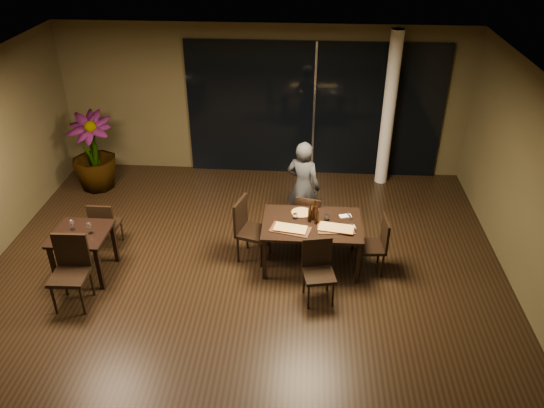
{
  "coord_description": "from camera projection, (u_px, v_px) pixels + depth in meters",
  "views": [
    {
      "loc": [
        0.87,
        -5.96,
        5.09
      ],
      "look_at": [
        0.39,
        0.81,
        1.05
      ],
      "focal_mm": 35.0,
      "sensor_mm": 36.0,
      "label": 1
    }
  ],
  "objects": [
    {
      "name": "window_panel",
      "position": [
        314.0,
        110.0,
        10.41
      ],
      "size": [
        5.0,
        0.06,
        2.7
      ],
      "primitive_type": "cube",
      "color": "black",
      "rests_on": "ground"
    },
    {
      "name": "side_napkin",
      "position": [
        77.0,
        240.0,
        7.6
      ],
      "size": [
        0.2,
        0.15,
        0.01
      ],
      "primitive_type": "cube",
      "rotation": [
        0.0,
        0.0,
        -0.25
      ],
      "color": "white",
      "rests_on": "side_table"
    },
    {
      "name": "wall_back",
      "position": [
        264.0,
        100.0,
        10.47
      ],
      "size": [
        8.0,
        0.1,
        3.0
      ],
      "primitive_type": "cube",
      "color": "#463F25",
      "rests_on": "ground"
    },
    {
      "name": "wine_glass_a",
      "position": [
        72.0,
        225.0,
        7.81
      ],
      "size": [
        0.07,
        0.07,
        0.16
      ],
      "primitive_type": null,
      "color": "white",
      "rests_on": "side_table"
    },
    {
      "name": "pizza_board_right",
      "position": [
        336.0,
        229.0,
        7.85
      ],
      "size": [
        0.55,
        0.3,
        0.01
      ],
      "primitive_type": "cube",
      "rotation": [
        0.0,
        0.0,
        0.05
      ],
      "color": "#4F2F19",
      "rests_on": "main_table"
    },
    {
      "name": "napkin_far",
      "position": [
        345.0,
        216.0,
        8.16
      ],
      "size": [
        0.2,
        0.14,
        0.01
      ],
      "primitive_type": "cube",
      "rotation": [
        0.0,
        0.0,
        0.27
      ],
      "color": "white",
      "rests_on": "main_table"
    },
    {
      "name": "bottle_a",
      "position": [
        310.0,
        214.0,
        7.98
      ],
      "size": [
        0.06,
        0.06,
        0.28
      ],
      "primitive_type": null,
      "color": "black",
      "rests_on": "main_table"
    },
    {
      "name": "chair_main_far",
      "position": [
        309.0,
        216.0,
        8.66
      ],
      "size": [
        0.49,
        0.49,
        0.88
      ],
      "rotation": [
        0.0,
        0.0,
        2.91
      ],
      "color": "black",
      "rests_on": "ground"
    },
    {
      "name": "oblong_pizza_right",
      "position": [
        336.0,
        228.0,
        7.84
      ],
      "size": [
        0.53,
        0.31,
        0.02
      ],
      "primitive_type": null,
      "rotation": [
        0.0,
        0.0,
        -0.16
      ],
      "color": "#681209",
      "rests_on": "pizza_board_right"
    },
    {
      "name": "ceiling",
      "position": [
        234.0,
        94.0,
        6.22
      ],
      "size": [
        8.0,
        8.0,
        0.04
      ],
      "primitive_type": "cube",
      "color": "silver",
      "rests_on": "wall_back"
    },
    {
      "name": "side_table",
      "position": [
        82.0,
        240.0,
        7.85
      ],
      "size": [
        0.8,
        0.8,
        0.75
      ],
      "color": "black",
      "rests_on": "ground"
    },
    {
      "name": "chair_side_near",
      "position": [
        71.0,
        267.0,
        7.34
      ],
      "size": [
        0.5,
        0.5,
        1.05
      ],
      "rotation": [
        0.0,
        0.0,
        0.03
      ],
      "color": "black",
      "rests_on": "ground"
    },
    {
      "name": "chair_main_right",
      "position": [
        377.0,
        243.0,
        7.99
      ],
      "size": [
        0.45,
        0.45,
        0.91
      ],
      "rotation": [
        0.0,
        0.0,
        -1.5
      ],
      "color": "black",
      "rests_on": "ground"
    },
    {
      "name": "wine_glass_b",
      "position": [
        89.0,
        228.0,
        7.73
      ],
      "size": [
        0.08,
        0.08,
        0.18
      ],
      "primitive_type": null,
      "color": "white",
      "rests_on": "side_table"
    },
    {
      "name": "column",
      "position": [
        389.0,
        111.0,
        9.98
      ],
      "size": [
        0.24,
        0.24,
        3.0
      ],
      "primitive_type": "cylinder",
      "color": "silver",
      "rests_on": "ground"
    },
    {
      "name": "oblong_pizza_left",
      "position": [
        290.0,
        229.0,
        7.83
      ],
      "size": [
        0.49,
        0.29,
        0.02
      ],
      "primitive_type": null,
      "rotation": [
        0.0,
        0.0,
        -0.18
      ],
      "color": "maroon",
      "rests_on": "pizza_board_left"
    },
    {
      "name": "pizza_board_left",
      "position": [
        290.0,
        230.0,
        7.84
      ],
      "size": [
        0.64,
        0.42,
        0.01
      ],
      "primitive_type": "cube",
      "rotation": [
        0.0,
        0.0,
        -0.24
      ],
      "color": "#452516",
      "rests_on": "main_table"
    },
    {
      "name": "tumbler_left",
      "position": [
        295.0,
        216.0,
        8.1
      ],
      "size": [
        0.07,
        0.07,
        0.08
      ],
      "primitive_type": "cylinder",
      "color": "white",
      "rests_on": "main_table"
    },
    {
      "name": "round_pizza",
      "position": [
        301.0,
        213.0,
        8.25
      ],
      "size": [
        0.3,
        0.3,
        0.01
      ],
      "primitive_type": "cylinder",
      "color": "red",
      "rests_on": "main_table"
    },
    {
      "name": "ground",
      "position": [
        242.0,
        293.0,
        7.77
      ],
      "size": [
        8.0,
        8.0,
        0.0
      ],
      "primitive_type": "plane",
      "color": "black",
      "rests_on": "ground"
    },
    {
      "name": "chair_main_near",
      "position": [
        318.0,
        267.0,
        7.46
      ],
      "size": [
        0.5,
        0.5,
        0.92
      ],
      "rotation": [
        0.0,
        0.0,
        0.2
      ],
      "color": "black",
      "rests_on": "ground"
    },
    {
      "name": "tumbler_right",
      "position": [
        327.0,
        217.0,
        8.06
      ],
      "size": [
        0.08,
        0.08,
        0.09
      ],
      "primitive_type": "cylinder",
      "color": "white",
      "rests_on": "main_table"
    },
    {
      "name": "chair_side_far",
      "position": [
        105.0,
        223.0,
        8.48
      ],
      "size": [
        0.4,
        0.4,
        0.87
      ],
      "rotation": [
        0.0,
        0.0,
        3.14
      ],
      "color": "black",
      "rests_on": "ground"
    },
    {
      "name": "bottle_c",
      "position": [
        314.0,
        210.0,
        8.01
      ],
      "size": [
        0.07,
        0.07,
        0.33
      ],
      "primitive_type": null,
      "color": "black",
      "rests_on": "main_table"
    },
    {
      "name": "diner",
      "position": [
        303.0,
        186.0,
        8.87
      ],
      "size": [
        0.65,
        0.55,
        1.62
      ],
      "primitive_type": "imported",
      "rotation": [
        0.0,
        0.0,
        2.74
      ],
      "color": "#2C2E31",
      "rests_on": "ground"
    },
    {
      "name": "bottle_b",
      "position": [
        317.0,
        215.0,
        7.92
      ],
      "size": [
        0.06,
        0.06,
        0.29
      ],
      "primitive_type": null,
      "color": "black",
      "rests_on": "main_table"
    },
    {
      "name": "chair_main_left",
      "position": [
        248.0,
        226.0,
        8.25
      ],
      "size": [
        0.59,
        0.59,
        1.02
      ],
      "rotation": [
        0.0,
        0.0,
        1.29
      ],
      "color": "black",
      "rests_on": "ground"
    },
    {
      "name": "napkin_near",
      "position": [
        349.0,
        227.0,
        7.89
      ],
      "size": [
        0.2,
        0.13,
        0.01
      ],
      "primitive_type": "cube",
      "rotation": [
        0.0,
        0.0,
        0.19
      ],
      "color": "white",
      "rests_on": "main_table"
    },
    {
      "name": "potted_plant",
      "position": [
        93.0,
        152.0,
        10.14
      ],
      "size": [
        0.89,
        0.89,
        1.52
      ],
      "primitive_type": "imported",
      "rotation": [
        0.0,
        0.0,
        0.08
      ],
      "color": "#1B511B",
      "rests_on": "ground"
    },
    {
      "name": "main_table",
      "position": [
        312.0,
        227.0,
        8.05
      ],
      "size": [
        1.5,
        1.0,
        0.75
      ],
      "color": "black",
      "rests_on": "ground"
    }
  ]
}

